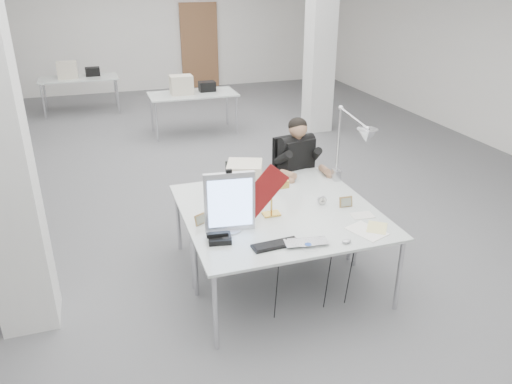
% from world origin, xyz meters
% --- Properties ---
extents(room_shell, '(10.04, 14.04, 3.24)m').
position_xyz_m(room_shell, '(0.04, 0.13, 1.69)').
color(room_shell, '#5A5A5D').
rests_on(room_shell, ground).
extents(desk_main, '(1.80, 0.90, 0.02)m').
position_xyz_m(desk_main, '(0.00, -2.50, 0.74)').
color(desk_main, silver).
rests_on(desk_main, room_shell).
extents(desk_second, '(1.80, 0.90, 0.02)m').
position_xyz_m(desk_second, '(0.00, -1.60, 0.74)').
color(desk_second, silver).
rests_on(desk_second, room_shell).
extents(bg_desk_a, '(1.60, 0.80, 0.02)m').
position_xyz_m(bg_desk_a, '(0.20, 3.00, 0.74)').
color(bg_desk_a, silver).
rests_on(bg_desk_a, room_shell).
extents(bg_desk_b, '(1.60, 0.80, 0.02)m').
position_xyz_m(bg_desk_b, '(-1.80, 5.20, 0.74)').
color(bg_desk_b, silver).
rests_on(bg_desk_b, room_shell).
extents(filing_cabinet, '(0.45, 0.55, 1.20)m').
position_xyz_m(filing_cabinet, '(-3.50, 6.65, 0.60)').
color(filing_cabinet, gray).
rests_on(filing_cabinet, room_shell).
extents(office_chair, '(0.67, 0.67, 1.16)m').
position_xyz_m(office_chair, '(0.59, -1.02, 0.58)').
color(office_chair, black).
rests_on(office_chair, room_shell).
extents(seated_person, '(0.63, 0.73, 0.96)m').
position_xyz_m(seated_person, '(0.59, -1.07, 0.90)').
color(seated_person, black).
rests_on(seated_person, office_chair).
extents(monitor, '(0.44, 0.10, 0.54)m').
position_xyz_m(monitor, '(-0.55, -2.31, 1.03)').
color(monitor, silver).
rests_on(monitor, desk_main).
extents(pennant, '(0.51, 0.07, 0.55)m').
position_xyz_m(pennant, '(-0.28, -2.34, 1.08)').
color(pennant, maroon).
rests_on(pennant, monitor).
extents(keyboard, '(0.41, 0.16, 0.02)m').
position_xyz_m(keyboard, '(-0.26, -2.69, 0.76)').
color(keyboard, black).
rests_on(keyboard, desk_main).
extents(laptop, '(0.39, 0.28, 0.03)m').
position_xyz_m(laptop, '(-0.02, -2.79, 0.77)').
color(laptop, '#BBBBC0').
rests_on(laptop, desk_main).
extents(mouse, '(0.10, 0.08, 0.03)m').
position_xyz_m(mouse, '(0.32, -2.83, 0.77)').
color(mouse, '#AEAFB3').
rests_on(mouse, desk_main).
extents(bankers_lamp, '(0.32, 0.14, 0.35)m').
position_xyz_m(bankers_lamp, '(-0.10, -2.14, 0.93)').
color(bankers_lamp, '#B68839').
rests_on(bankers_lamp, desk_main).
extents(desk_phone, '(0.22, 0.20, 0.05)m').
position_xyz_m(desk_phone, '(-0.68, -2.46, 0.78)').
color(desk_phone, black).
rests_on(desk_phone, desk_main).
extents(picture_frame_left, '(0.13, 0.09, 0.10)m').
position_xyz_m(picture_frame_left, '(-0.77, -2.11, 0.80)').
color(picture_frame_left, tan).
rests_on(picture_frame_left, desk_main).
extents(picture_frame_right, '(0.13, 0.04, 0.10)m').
position_xyz_m(picture_frame_right, '(0.64, -2.19, 0.81)').
color(picture_frame_right, '#9F7944').
rests_on(picture_frame_right, desk_main).
extents(desk_clock, '(0.09, 0.04, 0.09)m').
position_xyz_m(desk_clock, '(0.44, -2.08, 0.81)').
color(desk_clock, '#ADAEB2').
rests_on(desk_clock, desk_main).
extents(paper_stack_a, '(0.33, 0.38, 0.01)m').
position_xyz_m(paper_stack_a, '(0.58, -2.70, 0.76)').
color(paper_stack_a, white).
rests_on(paper_stack_a, desk_main).
extents(paper_stack_b, '(0.27, 0.29, 0.01)m').
position_xyz_m(paper_stack_b, '(0.70, -2.68, 0.76)').
color(paper_stack_b, '#E9E08B').
rests_on(paper_stack_b, desk_main).
extents(paper_stack_c, '(0.22, 0.16, 0.01)m').
position_xyz_m(paper_stack_c, '(0.70, -2.42, 0.76)').
color(paper_stack_c, silver).
rests_on(paper_stack_c, desk_main).
extents(beige_monitor, '(0.44, 0.43, 0.33)m').
position_xyz_m(beige_monitor, '(-0.19, -1.58, 0.92)').
color(beige_monitor, beige).
rests_on(beige_monitor, desk_second).
extents(architect_lamp, '(0.27, 0.75, 0.96)m').
position_xyz_m(architect_lamp, '(0.85, -1.81, 1.23)').
color(architect_lamp, silver).
rests_on(architect_lamp, desk_second).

